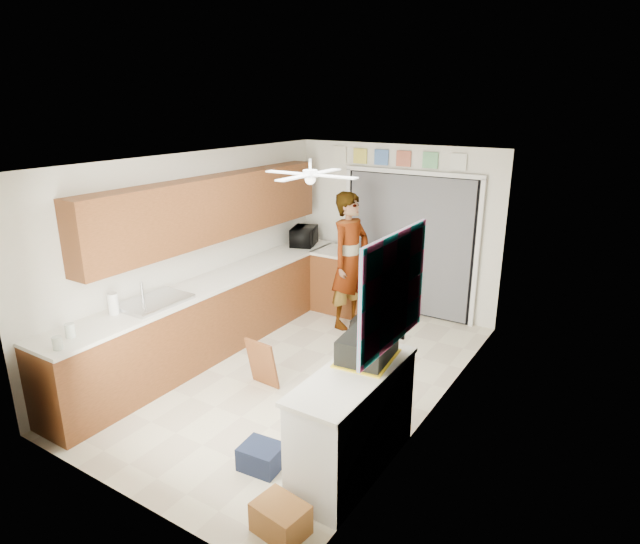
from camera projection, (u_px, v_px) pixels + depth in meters
The scene contains 40 objects.
floor at pixel (302, 372), 6.36m from camera, with size 5.00×5.00×0.00m, color beige.
ceiling at pixel (300, 159), 5.60m from camera, with size 5.00×5.00×0.00m, color white.
wall_back at pixel (395, 229), 7.99m from camera, with size 3.20×3.20×0.00m, color white.
wall_front at pixel (112, 360), 3.97m from camera, with size 3.20×3.20×0.00m, color white.
wall_left at pixel (197, 252), 6.79m from camera, with size 5.00×5.00×0.00m, color white.
wall_right at pixel (438, 300), 5.17m from camera, with size 5.00×5.00×0.00m, color white.
left_base_cabinets at pixel (218, 315), 6.89m from camera, with size 0.60×4.80×0.90m, color brown.
left_countertop at pixel (217, 281), 6.74m from camera, with size 0.62×4.80×0.04m, color white.
upper_cabinets at pixel (215, 208), 6.70m from camera, with size 0.32×4.00×0.80m, color brown.
sink_basin at pixel (154, 302), 5.92m from camera, with size 0.50×0.76×0.06m, color silver.
faucet at pixel (142, 291), 5.99m from camera, with size 0.03×0.03×0.22m, color silver.
peninsula_base at pixel (348, 283), 8.09m from camera, with size 1.00×0.60×0.90m, color brown.
peninsula_top at pixel (349, 253), 7.95m from camera, with size 1.04×0.64×0.04m, color white.
back_opening_recess at pixel (409, 245), 7.90m from camera, with size 2.00×0.06×2.10m, color black.
curtain_panel at pixel (408, 246), 7.87m from camera, with size 1.90×0.03×2.05m, color slate.
door_trim_left at pixel (348, 236), 8.40m from camera, with size 0.06×0.04×2.10m, color white.
door_trim_right at pixel (477, 256), 7.36m from camera, with size 0.06×0.04×2.10m, color white.
door_trim_head at pixel (412, 172), 7.55m from camera, with size 2.10×0.04×0.06m, color white.
header_frame_0 at pixel (360, 156), 7.95m from camera, with size 0.22×0.02×0.22m, color #DCD049.
header_frame_1 at pixel (381, 157), 7.77m from camera, with size 0.22×0.02×0.22m, color #4974C3.
header_frame_2 at pixel (404, 159), 7.60m from camera, with size 0.22×0.02×0.22m, color #BA5D46.
header_frame_3 at pixel (430, 160), 7.39m from camera, with size 0.22×0.02×0.22m, color #65B179.
header_frame_4 at pixel (458, 162), 7.19m from camera, with size 0.22×0.02×0.22m, color silver.
route66_sign at pixel (340, 155), 8.13m from camera, with size 0.22×0.02×0.26m, color silver.
right_counter_base at pixel (353, 424), 4.57m from camera, with size 0.50×1.40×0.90m, color white.
right_counter_top at pixel (353, 375), 4.43m from camera, with size 0.54×1.44×0.04m, color white.
abstract_painting at pixel (394, 290), 4.25m from camera, with size 0.03×1.15×0.95m, color #EB56A9.
ceiling_fan at pixel (310, 175), 5.81m from camera, with size 1.14×1.14×0.24m, color white.
microwave at pixel (304, 236), 8.29m from camera, with size 0.51×0.35×0.28m, color black.
jar_a at pixel (57, 343), 4.82m from camera, with size 0.09×0.09×0.12m, color silver.
jar_b at pixel (70, 331), 5.07m from camera, with size 0.09×0.09×0.14m, color silver.
paper_towel_roll at pixel (113, 304), 5.61m from camera, with size 0.11×0.11×0.23m, color white.
suitcase at pixel (367, 347), 4.63m from camera, with size 0.40×0.53×0.23m, color black.
suitcase_rim at pixel (367, 358), 4.66m from camera, with size 0.44×0.58×0.02m, color yellow.
suitcase_lid at pixel (383, 309), 4.79m from camera, with size 0.42×0.03×0.50m, color black.
cardboard_box at pixel (281, 518), 3.98m from camera, with size 0.39×0.29×0.25m, color #A56833.
navy_crate at pixel (261, 457), 4.69m from camera, with size 0.35×0.29×0.22m, color black.
cabinet_door_panel at pixel (262, 363), 5.96m from camera, with size 0.39×0.03×0.58m, color brown.
man at pixel (350, 261), 7.43m from camera, with size 0.70×0.46×1.93m, color white.
dog at pixel (361, 329), 7.02m from camera, with size 0.25×0.58×0.46m, color black.
Camera 1 is at (3.22, -4.70, 3.09)m, focal length 30.00 mm.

